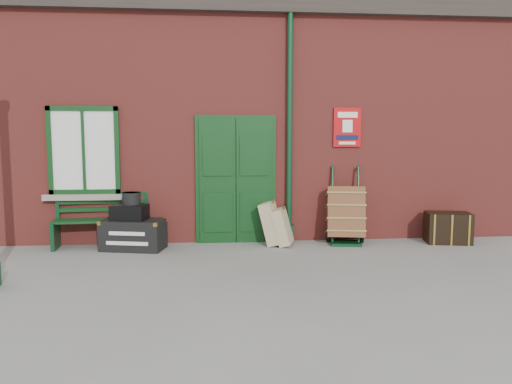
{
  "coord_description": "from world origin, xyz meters",
  "views": [
    {
      "loc": [
        -0.76,
        -7.32,
        1.9
      ],
      "look_at": [
        -0.02,
        0.6,
        1.0
      ],
      "focal_mm": 35.0,
      "sensor_mm": 36.0,
      "label": 1
    }
  ],
  "objects": [
    {
      "name": "porter_trolley",
      "position": [
        1.63,
        1.23,
        0.52
      ],
      "size": [
        0.76,
        0.8,
        1.33
      ],
      "rotation": [
        0.0,
        0.0,
        -0.18
      ],
      "color": "#0E381D",
      "rests_on": "ground"
    },
    {
      "name": "suitcase_front",
      "position": [
        0.49,
        1.12,
        0.33
      ],
      "size": [
        0.48,
        0.56,
        0.66
      ],
      "primitive_type": "cube",
      "rotation": [
        0.0,
        -0.27,
        -0.32
      ],
      "color": "tan",
      "rests_on": "ground"
    },
    {
      "name": "station_building",
      "position": [
        -0.0,
        3.49,
        2.16
      ],
      "size": [
        10.3,
        4.3,
        4.36
      ],
      "color": "#943630",
      "rests_on": "ground"
    },
    {
      "name": "suitcase_back",
      "position": [
        0.31,
        1.22,
        0.38
      ],
      "size": [
        0.53,
        0.62,
        0.76
      ],
      "primitive_type": "cube",
      "rotation": [
        0.0,
        -0.25,
        -0.32
      ],
      "color": "tan",
      "rests_on": "ground"
    },
    {
      "name": "strongbox",
      "position": [
        -2.09,
        1.05,
        0.63
      ],
      "size": [
        0.63,
        0.52,
        0.25
      ],
      "primitive_type": "cube",
      "rotation": [
        0.0,
        0.0,
        -0.23
      ],
      "color": "black",
      "rests_on": "houdini_trunk"
    },
    {
      "name": "ground",
      "position": [
        0.0,
        0.0,
        0.0
      ],
      "size": [
        80.0,
        80.0,
        0.0
      ],
      "primitive_type": "plane",
      "color": "gray",
      "rests_on": "ground"
    },
    {
      "name": "dark_trunk",
      "position": [
        3.46,
        1.06,
        0.27
      ],
      "size": [
        0.83,
        0.63,
        0.54
      ],
      "primitive_type": "cube",
      "rotation": [
        0.0,
        0.0,
        -0.19
      ],
      "color": "black",
      "rests_on": "ground"
    },
    {
      "name": "bench",
      "position": [
        -2.61,
        1.33,
        0.49
      ],
      "size": [
        1.59,
        0.57,
        0.97
      ],
      "rotation": [
        0.0,
        0.0,
        0.05
      ],
      "color": "#0E3514",
      "rests_on": "ground"
    },
    {
      "name": "houdini_trunk",
      "position": [
        -2.04,
        1.05,
        0.25
      ],
      "size": [
        1.11,
        0.77,
        0.51
      ],
      "primitive_type": "cube",
      "rotation": [
        0.0,
        0.0,
        -0.23
      ],
      "color": "black",
      "rests_on": "ground"
    },
    {
      "name": "hatbox",
      "position": [
        -2.06,
        1.08,
        0.86
      ],
      "size": [
        0.36,
        0.36,
        0.2
      ],
      "primitive_type": "cylinder",
      "rotation": [
        0.0,
        0.0,
        -0.23
      ],
      "color": "black",
      "rests_on": "strongbox"
    }
  ]
}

